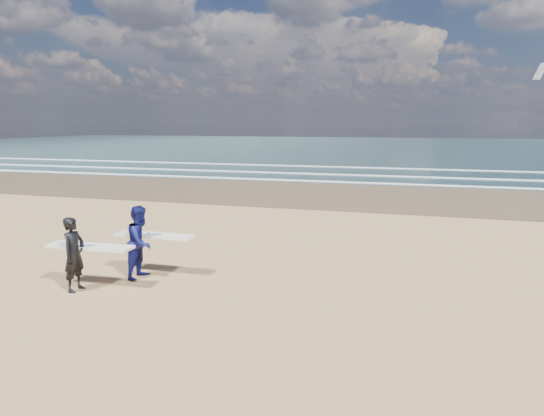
% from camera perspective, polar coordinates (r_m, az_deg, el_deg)
% --- Properties ---
extents(ocean, '(220.00, 100.00, 0.02)m').
position_cam_1_polar(ocean, '(83.03, 25.44, 6.31)').
color(ocean, '#183135').
rests_on(ocean, ground).
extents(surfer_near, '(2.22, 1.00, 1.83)m').
position_cam_1_polar(surfer_near, '(12.75, -22.05, -4.95)').
color(surfer_near, black).
rests_on(surfer_near, ground).
extents(surfer_far, '(2.21, 1.11, 1.93)m').
position_cam_1_polar(surfer_far, '(13.25, -15.05, -3.81)').
color(surfer_far, '#0E1250').
rests_on(surfer_far, ground).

